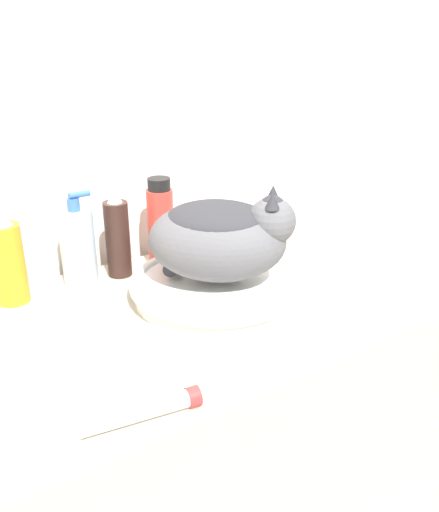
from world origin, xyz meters
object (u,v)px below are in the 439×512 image
at_px(cat, 219,236).
at_px(cream_tube, 143,411).
at_px(hairspray_can_black, 118,237).
at_px(faucet, 270,237).
at_px(soap_pump_bottle, 78,247).
at_px(spray_bottle_trigger, 8,262).
at_px(shampoo_bottle_tall, 161,224).

xyz_separation_m(cat, cream_tube, (-0.29, -0.25, -0.12)).
distance_m(hairspray_can_black, cream_tube, 0.49).
bearing_deg(hairspray_can_black, faucet, -22.95).
bearing_deg(hairspray_can_black, cream_tube, -110.15).
distance_m(hairspray_can_black, soap_pump_bottle, 0.09).
bearing_deg(faucet, hairspray_can_black, -43.74).
relative_size(cat, soap_pump_bottle, 1.88).
relative_size(cat, cream_tube, 2.16).
bearing_deg(hairspray_can_black, spray_bottle_trigger, 180.00).
relative_size(shampoo_bottle_tall, cream_tube, 1.16).
bearing_deg(shampoo_bottle_tall, hairspray_can_black, -180.00).
xyz_separation_m(cat, soap_pump_bottle, (-0.21, 0.21, -0.05)).
xyz_separation_m(faucet, hairspray_can_black, (-0.30, 0.13, 0.02)).
height_order(faucet, soap_pump_bottle, soap_pump_bottle).
bearing_deg(shampoo_bottle_tall, soap_pump_bottle, 180.00).
distance_m(cat, hairspray_can_black, 0.24).
bearing_deg(spray_bottle_trigger, hairspray_can_black, -0.00).
relative_size(faucet, shampoo_bottle_tall, 0.65).
height_order(shampoo_bottle_tall, spray_bottle_trigger, shampoo_bottle_tall).
bearing_deg(faucet, soap_pump_bottle, -39.06).
xyz_separation_m(hairspray_can_black, cream_tube, (-0.17, -0.45, -0.07)).
bearing_deg(hairspray_can_black, soap_pump_bottle, 180.00).
distance_m(hairspray_can_black, spray_bottle_trigger, 0.22).
xyz_separation_m(faucet, spray_bottle_trigger, (-0.53, 0.13, 0.02)).
relative_size(faucet, spray_bottle_trigger, 0.72).
relative_size(faucet, cream_tube, 0.76).
bearing_deg(soap_pump_bottle, faucet, -18.27).
bearing_deg(cat, cream_tube, -99.33).
distance_m(cat, faucet, 0.21).
xyz_separation_m(spray_bottle_trigger, cream_tube, (0.06, -0.45, -0.07)).
relative_size(hairspray_can_black, cream_tube, 1.07).
height_order(spray_bottle_trigger, soap_pump_bottle, soap_pump_bottle).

